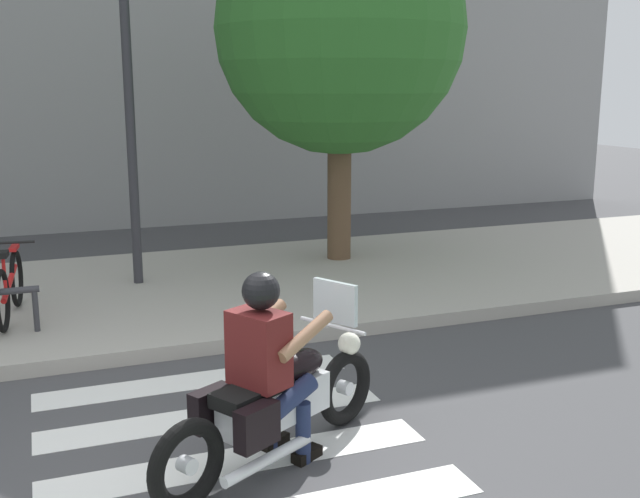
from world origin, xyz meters
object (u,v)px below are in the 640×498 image
Objects in this scene: tree_near_rack at (340,30)px; motorcycle at (276,402)px; street_lamp at (128,80)px; rider at (267,356)px; bicycle_4 at (10,287)px.

motorcycle is at bearing -116.52° from tree_near_rack.
motorcycle is at bearing -86.30° from street_lamp.
rider is (-0.07, -0.04, 0.36)m from motorcycle.
tree_near_rack reaches higher than street_lamp.
tree_near_rack reaches higher than motorcycle.
motorcycle is 1.40× the size of rider.
rider reaches higher than bicycle_4.
bicycle_4 is at bearing -161.55° from tree_near_rack.
rider reaches higher than motorcycle.
motorcycle is 0.39× the size of tree_near_rack.
rider is 0.32× the size of street_lamp.
street_lamp is (1.50, 1.09, 2.20)m from bicycle_4.
tree_near_rack is at bearing 63.48° from motorcycle.
rider is 0.28× the size of tree_near_rack.
motorcycle is at bearing -64.53° from bicycle_4.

